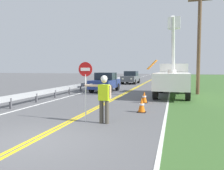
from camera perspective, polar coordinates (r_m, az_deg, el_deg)
The scene contains 14 objects.
ground_plane at distance 7.06m, azimuth -19.83°, elevation -13.26°, with size 160.00×160.00×0.00m, color #5B5B5E.
centerline_yellow_left at distance 25.89m, azimuth 6.28°, elevation -0.42°, with size 0.11×110.00×0.01m, color yellow.
centerline_yellow_right at distance 25.86m, azimuth 6.67°, elevation -0.43°, with size 0.11×110.00×0.01m, color yellow.
edge_line_right at distance 25.58m, azimuth 14.47°, elevation -0.58°, with size 0.12×110.00×0.01m, color silver.
edge_line_left at distance 26.66m, azimuth -1.20°, elevation -0.26°, with size 0.12×110.00×0.01m, color silver.
flagger_worker at distance 8.58m, azimuth -2.06°, elevation -2.77°, with size 1.08×0.28×1.83m.
stop_sign_paddle at distance 8.85m, azimuth -6.66°, elevation 1.72°, with size 0.56×0.04×2.33m.
utility_bucket_truck at distance 17.90m, azimuth 15.05°, elevation 1.96°, with size 2.86×6.88×5.85m.
oncoming_sedan_nearest at distance 20.44m, azimuth -1.71°, elevation 0.70°, with size 1.94×4.12×1.70m.
oncoming_sedan_second at distance 30.88m, azimuth 4.74°, elevation 1.88°, with size 2.08×4.19×1.70m.
utility_pole_near at distance 19.53m, azimuth 20.96°, elevation 10.10°, with size 1.80×0.28×8.01m.
traffic_cone_lead at distance 10.92m, azimuth 7.44°, elevation -5.06°, with size 0.40×0.40×0.70m.
traffic_cone_mid at distance 13.92m, azimuth 8.08°, elevation -3.06°, with size 0.40×0.40×0.70m.
guardrail_left_shoulder at distance 21.76m, azimuth -6.71°, elevation 0.06°, with size 0.10×32.00×0.71m.
Camera 1 is at (3.91, -5.49, 2.09)m, focal length 36.49 mm.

